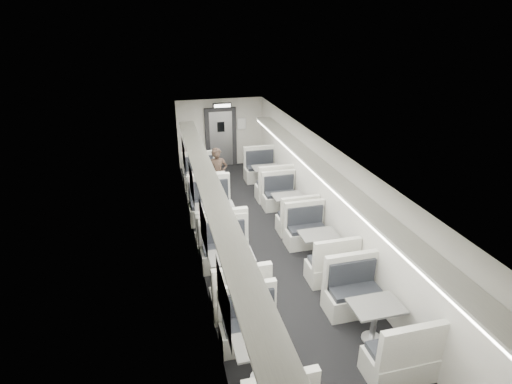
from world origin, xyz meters
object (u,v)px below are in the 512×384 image
booth_left_c (232,271)px  booth_right_c (318,247)px  vestibule_door (221,138)px  exit_sign (222,105)px  booth_left_d (261,360)px  booth_right_d (374,322)px  booth_left_b (215,221)px  passenger (218,175)px  booth_left_a (203,185)px  booth_right_b (288,207)px  booth_right_a (267,178)px

booth_left_c → booth_right_c: size_ratio=1.08×
vestibule_door → exit_sign: exit_sign is taller
booth_left_d → booth_right_d: 2.02m
booth_left_b → vestibule_door: size_ratio=1.09×
passenger → booth_right_c: bearing=-65.0°
booth_left_a → passenger: 0.67m
booth_right_b → booth_right_d: (0.00, -4.50, 0.02)m
passenger → exit_sign: bearing=78.2°
vestibule_door → exit_sign: 1.33m
booth_left_d → passenger: passenger is taller
booth_right_d → passenger: 6.38m
booth_right_a → vestibule_door: vestibule_door is taller
booth_right_b → booth_right_c: (0.00, -2.08, 0.00)m
booth_right_c → passenger: passenger is taller
passenger → exit_sign: 2.87m
booth_left_b → vestibule_door: 5.13m
booth_left_c → booth_right_b: booth_left_c is taller
booth_left_b → booth_right_c: size_ratio=1.17×
booth_left_c → booth_right_d: size_ratio=1.03×
booth_left_a → booth_right_a: (2.00, 0.08, 0.00)m
booth_right_a → vestibule_door: bearing=112.0°
booth_left_b → booth_left_c: booth_left_b is taller
exit_sign → booth_left_d: bearing=-96.4°
booth_left_a → booth_right_a: size_ratio=0.99×
booth_right_c → passenger: 4.09m
booth_left_b → exit_sign: exit_sign is taller
booth_left_a → booth_left_b: (0.00, -2.43, 0.04)m
booth_left_b → booth_right_b: 2.05m
booth_left_d → booth_right_b: 5.21m
passenger → booth_left_b: bearing=-99.1°
booth_right_a → booth_right_d: size_ratio=1.02×
exit_sign → passenger: bearing=-103.8°
booth_right_d → exit_sign: exit_sign is taller
booth_left_c → booth_right_a: 5.02m
booth_right_d → exit_sign: size_ratio=3.30×
booth_left_b → booth_right_c: (2.00, -1.63, -0.06)m
booth_right_d → exit_sign: (-1.00, 8.55, 1.91)m
booth_right_a → booth_left_a: bearing=-177.7°
booth_left_b → booth_right_a: booth_left_b is taller
vestibule_door → booth_left_b: bearing=-101.3°
booth_right_c → passenger: size_ratio=1.24×
booth_left_c → booth_right_a: size_ratio=1.01×
booth_left_c → booth_right_d: 2.80m
booth_left_d → booth_left_a: bearing=90.0°
booth_right_d → booth_left_c: bearing=135.5°
booth_left_a → booth_left_b: bearing=-90.0°
booth_left_b → exit_sign: size_ratio=3.69×
booth_right_d → passenger: bearing=104.4°
booth_right_c → exit_sign: 6.50m
booth_right_a → passenger: size_ratio=1.33×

